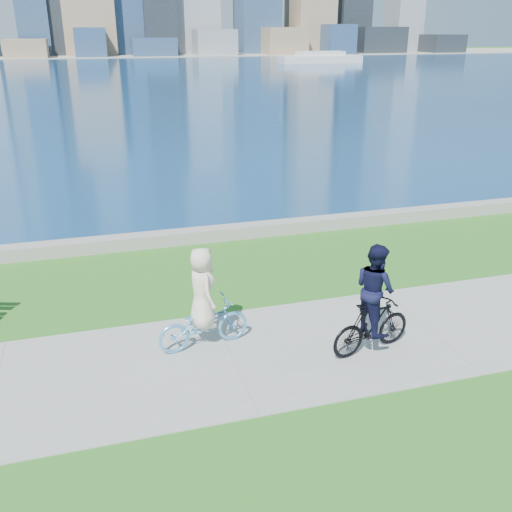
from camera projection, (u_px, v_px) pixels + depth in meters
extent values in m
plane|color=#246019|center=(232.00, 358.00, 10.30)|extent=(320.00, 320.00, 0.00)
cube|color=gray|center=(232.00, 358.00, 10.30)|extent=(80.00, 3.50, 0.02)
cube|color=gray|center=(177.00, 237.00, 15.76)|extent=(90.00, 0.50, 0.35)
cube|color=navy|center=(97.00, 74.00, 74.44)|extent=(320.00, 131.00, 0.01)
cube|color=gray|center=(89.00, 55.00, 126.09)|extent=(320.00, 30.00, 0.12)
cube|color=#876F53|center=(26.00, 49.00, 114.31)|extent=(8.15, 9.03, 3.58)
cube|color=navy|center=(90.00, 42.00, 118.21)|extent=(6.23, 8.86, 5.75)
cube|color=navy|center=(154.00, 47.00, 121.19)|extent=(9.29, 7.27, 3.75)
cube|color=slate|center=(215.00, 42.00, 124.55)|extent=(8.77, 6.93, 5.41)
cube|color=#876F53|center=(284.00, 41.00, 129.27)|extent=(9.20, 7.93, 5.82)
cube|color=navy|center=(337.00, 39.00, 129.89)|extent=(6.42, 7.26, 6.46)
cube|color=black|center=(380.00, 40.00, 136.30)|extent=(11.30, 6.50, 5.91)
cube|color=black|center=(441.00, 44.00, 139.84)|extent=(8.51, 8.92, 4.20)
cube|color=silver|center=(320.00, 59.00, 98.03)|extent=(14.25, 4.07, 1.22)
cube|color=silver|center=(320.00, 53.00, 97.67)|extent=(8.14, 3.05, 0.71)
imported|color=#5EB1E6|center=(203.00, 324.00, 10.51)|extent=(0.87, 1.82, 0.92)
imported|color=white|center=(202.00, 288.00, 10.24)|extent=(0.60, 0.82, 1.53)
imported|color=black|center=(372.00, 326.00, 10.33)|extent=(0.84, 1.75, 1.02)
imported|color=black|center=(375.00, 289.00, 10.05)|extent=(0.78, 0.91, 1.66)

